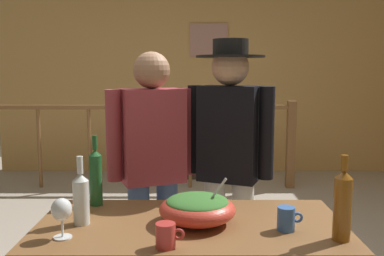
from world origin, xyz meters
The scene contains 15 objects.
back_wall centered at (0.00, 3.17, 1.31)m, with size 6.03×0.10×2.62m, color tan.
framed_picture centered at (-0.03, 3.11, 1.86)m, with size 0.53×0.03×0.46m, color tan.
stair_railing centered at (-0.37, 2.25, 0.69)m, with size 3.81×0.10×1.08m.
tv_console centered at (-0.66, 2.82, 0.21)m, with size 0.90×0.40×0.42m, color #38281E.
flat_screen_tv centered at (-0.66, 2.79, 0.67)m, with size 0.53×0.12×0.42m.
serving_table centered at (-0.27, -1.08, 0.68)m, with size 1.42×0.71×0.76m.
salad_bowl centered at (-0.24, -1.09, 0.83)m, with size 0.35×0.35×0.22m.
wine_glass centered at (-0.81, -1.26, 0.88)m, with size 0.09×0.09×0.17m.
wine_bottle_clear centered at (-0.77, -1.09, 0.89)m, with size 0.07×0.07×0.32m.
wine_bottle_green centered at (-0.76, -0.81, 0.91)m, with size 0.07×0.07×0.37m.
wine_bottle_amber centered at (0.36, -1.28, 0.91)m, with size 0.07×0.07×0.36m.
mug_blue centered at (0.15, -1.18, 0.81)m, with size 0.11×0.08×0.11m.
mug_red centered at (-0.37, -1.36, 0.81)m, with size 0.12×0.08×0.10m.
person_standing_left centered at (-0.50, -0.45, 0.92)m, with size 0.52×0.34×1.57m.
person_standing_right centered at (-0.04, -0.45, 0.97)m, with size 0.50×0.40×1.64m.
Camera 1 is at (-0.26, -3.01, 1.47)m, focal length 40.53 mm.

